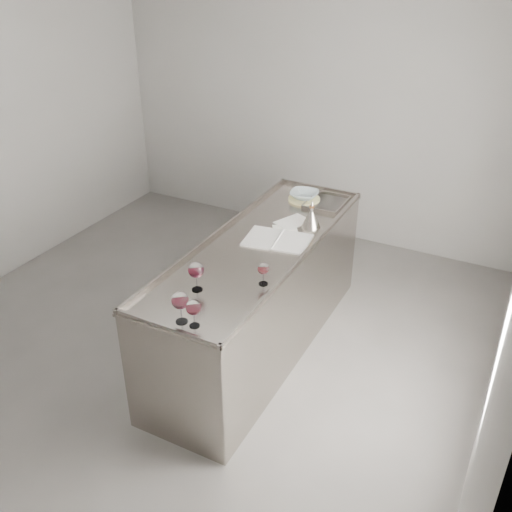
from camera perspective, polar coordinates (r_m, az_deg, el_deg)
The scene contains 12 objects.
room_shell at distance 4.05m, azimuth -7.95°, elevation 6.67°, with size 4.54×5.04×2.84m.
counter at distance 4.48m, azimuth 0.33°, elevation -4.09°, with size 0.77×2.42×0.97m.
wine_glass_left at distance 3.65m, azimuth -6.01°, elevation -1.47°, with size 0.10×0.10×0.20m.
wine_glass_middle at distance 3.36m, azimuth -7.58°, elevation -4.50°, with size 0.11×0.11×0.21m.
wine_glass_right at distance 3.33m, azimuth -6.28°, elevation -5.19°, with size 0.09×0.09×0.18m.
wine_glass_small at distance 3.71m, azimuth 0.74°, elevation -1.35°, with size 0.08×0.08×0.16m.
notebook at distance 4.29m, azimuth 2.16°, elevation 1.62°, with size 0.53×0.40×0.02m.
loose_paper_top at distance 4.41m, azimuth 2.98°, elevation 2.35°, with size 0.19×0.27×0.00m, color white.
loose_paper_under at distance 4.59m, azimuth 3.72°, elevation 3.45°, with size 0.19×0.27×0.00m, color white.
trivet at distance 4.99m, azimuth 4.83°, elevation 5.71°, with size 0.27×0.27×0.02m, color beige.
ceramic_bowl at distance 4.97m, azimuth 4.85°, elevation 6.13°, with size 0.24×0.24×0.06m, color #97AAB0.
wine_funnel at distance 4.49m, azimuth 5.55°, elevation 3.70°, with size 0.16×0.16×0.23m.
Camera 1 is at (2.20, -3.03, 2.95)m, focal length 40.00 mm.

